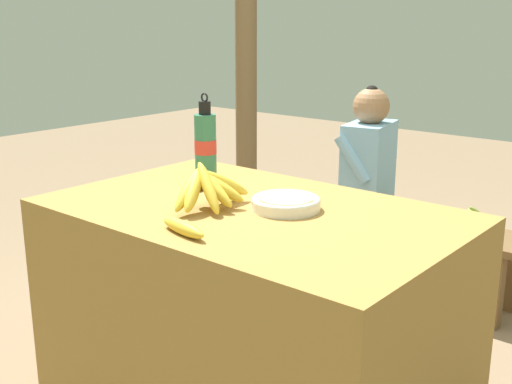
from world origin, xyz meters
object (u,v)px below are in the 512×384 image
Objects in this scene: loose_banana_front at (183,228)px; seated_vendor at (360,172)px; banana_bunch_ripe at (209,186)px; serving_bowl at (286,203)px; support_post_near at (246,50)px; banana_bunch_green at (475,221)px; wooden_bench at (398,230)px; water_bottle at (205,145)px.

seated_vendor reaches higher than loose_banana_front.
banana_bunch_ripe is 1.65× the size of loose_banana_front.
support_post_near is at bearing 134.13° from serving_bowl.
support_post_near reaches higher than loose_banana_front.
seated_vendor is 0.64m from banana_bunch_green.
seated_vendor reaches higher than banana_bunch_ripe.
loose_banana_front reaches higher than wooden_bench.
serving_bowl is 0.73× the size of banana_bunch_green.
serving_bowl is 0.10× the size of support_post_near.
wooden_bench is 1.57m from support_post_near.
serving_bowl is 1.12× the size of loose_banana_front.
serving_bowl is at bearing 79.01° from loose_banana_front.
banana_bunch_ripe is at bearing -44.44° from water_bottle.
loose_banana_front is 0.08× the size of support_post_near.
wooden_bench is at bearing -11.77° from support_post_near.
serving_bowl is at bearing 98.56° from seated_vendor.
seated_vendor is (0.04, 1.12, -0.31)m from water_bottle.
banana_bunch_green is (0.23, 1.69, -0.35)m from loose_banana_front.
water_bottle reaches higher than loose_banana_front.
water_bottle reaches higher than banana_bunch_green.
serving_bowl is at bearing -96.67° from banana_bunch_green.
support_post_near is at bearing 170.78° from banana_bunch_green.
seated_vendor is (-0.39, 1.66, -0.20)m from loose_banana_front.
support_post_near reaches higher than water_bottle.
serving_bowl reaches higher than banana_bunch_green.
serving_bowl is 2.22m from support_post_near.
serving_bowl is (0.20, 0.15, -0.05)m from banana_bunch_ripe.
water_bottle reaches higher than seated_vendor.
water_bottle is (-0.30, 0.29, 0.06)m from banana_bunch_ripe.
support_post_near is (-1.67, 0.27, 0.74)m from banana_bunch_green.
water_bottle is at bearing 76.40° from seated_vendor.
seated_vendor is at bearing 100.53° from banana_bunch_ripe.
loose_banana_front is 1.77m from wooden_bench.
seated_vendor is at bearing -176.78° from banana_bunch_green.
seated_vendor is at bearing 110.30° from serving_bowl.
banana_bunch_green is at bearing -9.22° from support_post_near.
banana_bunch_ripe is 2.19m from support_post_near.
banana_bunch_ripe is at bearing -143.61° from serving_bowl.
seated_vendor is at bearing -169.42° from wooden_bench.
support_post_near reaches higher than wooden_bench.
banana_bunch_green is at bearing -0.88° from wooden_bench.
loose_banana_front is at bearing -62.02° from banana_bunch_ripe.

